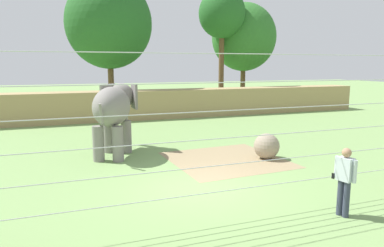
% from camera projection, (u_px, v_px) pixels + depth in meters
% --- Properties ---
extents(ground_plane, '(120.00, 120.00, 0.00)m').
position_uv_depth(ground_plane, '(201.00, 187.00, 10.49)').
color(ground_plane, '#759956').
extents(dirt_patch, '(4.36, 4.36, 0.01)m').
position_uv_depth(dirt_patch, '(227.00, 160.00, 13.51)').
color(dirt_patch, '#937F5B').
rests_on(dirt_patch, ground).
extents(embankment_wall, '(36.00, 1.80, 1.90)m').
position_uv_depth(embankment_wall, '(123.00, 105.00, 23.25)').
color(embankment_wall, tan).
rests_on(embankment_wall, ground).
extents(elephant, '(2.37, 3.55, 2.81)m').
position_uv_depth(elephant, '(114.00, 109.00, 13.98)').
color(elephant, gray).
rests_on(elephant, ground).
extents(enrichment_ball, '(0.98, 0.98, 0.98)m').
position_uv_depth(enrichment_ball, '(267.00, 146.00, 13.61)').
color(enrichment_ball, gray).
rests_on(enrichment_ball, ground).
extents(cable_fence, '(11.87, 0.28, 3.98)m').
position_uv_depth(cable_fence, '(238.00, 135.00, 8.05)').
color(cable_fence, brown).
rests_on(cable_fence, ground).
extents(zookeeper, '(0.30, 0.58, 1.67)m').
position_uv_depth(zookeeper, '(345.00, 179.00, 8.36)').
color(zookeeper, '#33384C').
rests_on(zookeeper, ground).
extents(tree_far_left, '(3.87, 3.87, 9.78)m').
position_uv_depth(tree_far_left, '(222.00, 15.00, 29.24)').
color(tree_far_left, brown).
rests_on(tree_far_left, ground).
extents(tree_left_of_centre, '(5.74, 5.74, 9.03)m').
position_uv_depth(tree_left_of_centre, '(244.00, 37.00, 31.80)').
color(tree_left_of_centre, brown).
rests_on(tree_left_of_centre, ground).
extents(tree_behind_wall, '(6.36, 6.36, 9.94)m').
position_uv_depth(tree_behind_wall, '(109.00, 24.00, 26.29)').
color(tree_behind_wall, brown).
rests_on(tree_behind_wall, ground).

